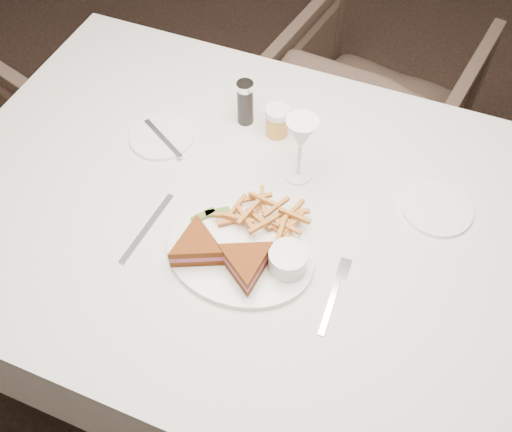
{
  "coord_description": "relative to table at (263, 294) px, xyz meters",
  "views": [
    {
      "loc": [
        0.65,
        -0.97,
        1.78
      ],
      "look_at": [
        0.36,
        -0.31,
        0.8
      ],
      "focal_mm": 40.0,
      "sensor_mm": 36.0,
      "label": 1
    }
  ],
  "objects": [
    {
      "name": "ground",
      "position": [
        -0.36,
        0.26,
        -0.38
      ],
      "size": [
        5.0,
        5.0,
        0.0
      ],
      "primitive_type": "plane",
      "color": "black",
      "rests_on": "ground"
    },
    {
      "name": "table",
      "position": [
        0.0,
        0.0,
        0.0
      ],
      "size": [
        1.56,
        1.07,
        0.75
      ],
      "primitive_type": "cube",
      "rotation": [
        0.0,
        0.0,
        0.03
      ],
      "color": "silver",
      "rests_on": "ground"
    },
    {
      "name": "table_setting",
      "position": [
        -0.01,
        -0.03,
        0.41
      ],
      "size": [
        0.84,
        0.6,
        0.18
      ],
      "color": "white",
      "rests_on": "table"
    },
    {
      "name": "chair_far",
      "position": [
        0.03,
        0.96,
        -0.04
      ],
      "size": [
        0.71,
        0.68,
        0.66
      ],
      "primitive_type": "imported",
      "rotation": [
        0.0,
        0.0,
        3.02
      ],
      "color": "#45342A",
      "rests_on": "ground"
    }
  ]
}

